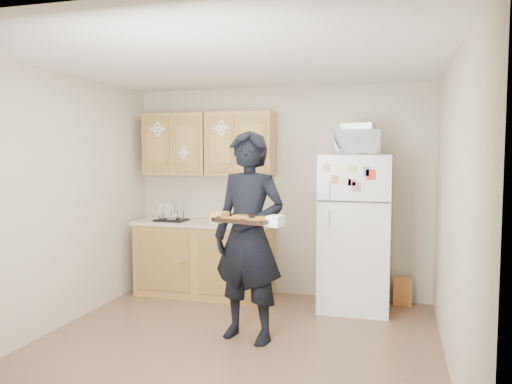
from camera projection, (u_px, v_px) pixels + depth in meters
floor at (232, 347)px, 4.42m from camera, size 3.60×3.60×0.00m
ceiling at (231, 61)px, 4.22m from camera, size 3.60×3.60×0.00m
wall_back at (279, 192)px, 6.05m from camera, size 3.60×0.04×2.50m
wall_front at (122, 243)px, 2.59m from camera, size 3.60×0.04×2.50m
wall_left at (55, 202)px, 4.81m from camera, size 0.04×3.60×2.50m
wall_right at (454, 214)px, 3.83m from camera, size 0.04×3.60×2.50m
refrigerator at (355, 232)px, 5.47m from camera, size 0.75×0.70×1.70m
base_cabinet at (204, 260)px, 6.04m from camera, size 1.60×0.60×0.86m
countertop at (204, 223)px, 6.00m from camera, size 1.64×0.64×0.04m
upper_cab_left at (177, 144)px, 6.16m from camera, size 0.80×0.33×0.75m
upper_cab_right at (240, 144)px, 5.94m from camera, size 0.80×0.33×0.75m
cereal_box at (403, 292)px, 5.61m from camera, size 0.20×0.07×0.32m
person at (249, 237)px, 4.54m from camera, size 0.79×0.61×1.92m
baking_tray at (247, 220)px, 4.22m from camera, size 0.55×0.46×0.04m
pizza_front_left at (230, 218)px, 4.21m from camera, size 0.16×0.16×0.02m
pizza_front_right at (254, 220)px, 4.10m from camera, size 0.16×0.16×0.02m
pizza_back_left at (240, 216)px, 4.35m from camera, size 0.16×0.16×0.02m
pizza_back_right at (263, 218)px, 4.24m from camera, size 0.16×0.16×0.02m
microwave at (356, 142)px, 5.34m from camera, size 0.52×0.39×0.27m
foil_pan at (359, 127)px, 5.35m from camera, size 0.37×0.29×0.07m
dish_rack at (171, 215)px, 6.02m from camera, size 0.38×0.29×0.15m
bowl at (172, 217)px, 6.02m from camera, size 0.23×0.23×0.05m
soap_bottle at (249, 215)px, 5.70m from camera, size 0.12×0.12×0.21m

